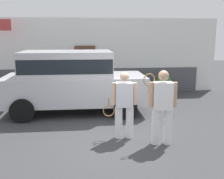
# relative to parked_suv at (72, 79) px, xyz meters

# --- Properties ---
(ground_plane) EXTENTS (40.00, 40.00, 0.00)m
(ground_plane) POSITION_rel_parked_suv_xyz_m (1.11, -2.68, -1.15)
(ground_plane) COLOR #38383A
(house_frontage) EXTENTS (10.59, 0.40, 3.28)m
(house_frontage) POSITION_rel_parked_suv_xyz_m (1.11, 3.18, 0.40)
(house_frontage) COLOR white
(house_frontage) RESTS_ON ground_plane
(parked_suv) EXTENTS (4.60, 2.17, 2.05)m
(parked_suv) POSITION_rel_parked_suv_xyz_m (0.00, 0.00, 0.00)
(parked_suv) COLOR #B7B7BC
(parked_suv) RESTS_ON ground_plane
(tennis_player_man) EXTENTS (0.88, 0.29, 1.68)m
(tennis_player_man) POSITION_rel_parked_suv_xyz_m (1.39, -2.49, -0.28)
(tennis_player_man) COLOR white
(tennis_player_man) RESTS_ON ground_plane
(tennis_player_woman) EXTENTS (0.79, 0.31, 1.78)m
(tennis_player_woman) POSITION_rel_parked_suv_xyz_m (2.22, -2.98, -0.22)
(tennis_player_woman) COLOR white
(tennis_player_woman) RESTS_ON ground_plane
(potted_plant_by_porch) EXTENTS (0.52, 0.52, 0.68)m
(potted_plant_by_porch) POSITION_rel_parked_suv_xyz_m (3.10, 2.29, -0.77)
(potted_plant_by_porch) COLOR gray
(potted_plant_by_porch) RESTS_ON ground_plane
(potted_plant_secondary) EXTENTS (0.66, 0.66, 0.86)m
(potted_plant_secondary) POSITION_rel_parked_suv_xyz_m (3.85, 2.36, -0.67)
(potted_plant_secondary) COLOR #9E5638
(potted_plant_secondary) RESTS_ON ground_plane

